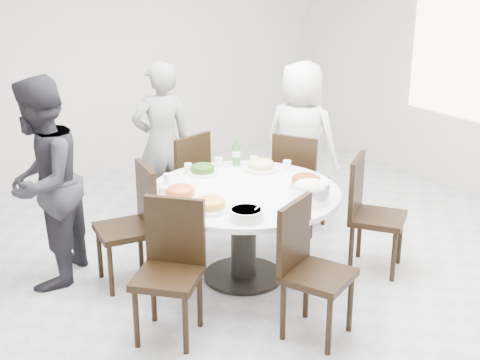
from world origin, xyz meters
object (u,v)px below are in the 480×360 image
chair_n (179,181)px  chair_se (378,215)px  chair_s (318,273)px  diner_right (301,141)px  rice_bowl (310,193)px  diner_middle (162,143)px  chair_nw (124,227)px  diner_left (42,183)px  chair_sw (167,274)px  chair_ne (301,181)px  beverage_bottle (236,152)px  dining_table (243,235)px  soup_bowl (246,214)px

chair_n → chair_se: (0.95, -1.61, 0.00)m
chair_n → chair_se: 1.87m
chair_s → diner_right: bearing=31.0°
rice_bowl → diner_middle: bearing=97.6°
chair_nw → chair_s: same height
diner_left → diner_right: bearing=129.7°
chair_nw → diner_middle: bearing=147.7°
chair_nw → chair_se: 2.03m
chair_sw → diner_middle: 2.10m
chair_sw → diner_left: bearing=154.1°
chair_s → diner_right: diner_right is taller
diner_right → rice_bowl: 1.52m
chair_sw → chair_se: 1.90m
diner_right → chair_s: bearing=117.1°
diner_right → chair_ne: bearing=116.5°
diner_middle → beverage_bottle: size_ratio=6.37×
chair_n → chair_ne: bearing=133.0°
chair_s → beverage_bottle: bearing=53.3°
dining_table → diner_left: bearing=148.0°
diner_middle → rice_bowl: diner_middle is taller
soup_bowl → beverage_bottle: 1.20m
diner_middle → diner_left: 1.47m
dining_table → chair_s: 0.98m
chair_nw → chair_se: (1.81, -0.92, 0.00)m
chair_n → diner_left: (-1.35, -0.32, 0.35)m
chair_n → chair_nw: bearing=24.2°
chair_s → diner_right: 2.15m
diner_middle → diner_left: (-1.34, -0.61, 0.05)m
diner_left → soup_bowl: 1.64m
chair_ne → soup_bowl: bearing=98.2°
diner_right → chair_nw: bearing=71.3°
dining_table → beverage_bottle: bearing=61.8°
diner_left → soup_bowl: (1.00, -1.30, -0.04)m
dining_table → chair_sw: size_ratio=1.58×
chair_n → diner_right: 1.22m
rice_bowl → beverage_bottle: (0.01, 1.01, 0.06)m
diner_right → soup_bowl: bearing=102.5°
chair_n → chair_nw: 1.10m
diner_right → diner_left: diner_left is taller
chair_s → diner_left: bearing=101.1°
diner_middle → soup_bowl: 1.94m
dining_table → diner_middle: size_ratio=0.97×
chair_ne → chair_sw: 2.14m
chair_s → chair_se: 1.16m
diner_right → diner_middle: 1.32m
diner_right → rice_bowl: bearing=116.3°
chair_ne → chair_sw: (-1.90, -0.97, 0.00)m
chair_sw → soup_bowl: 0.68m
chair_ne → beverage_bottle: bearing=58.8°
rice_bowl → chair_s: bearing=-123.1°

